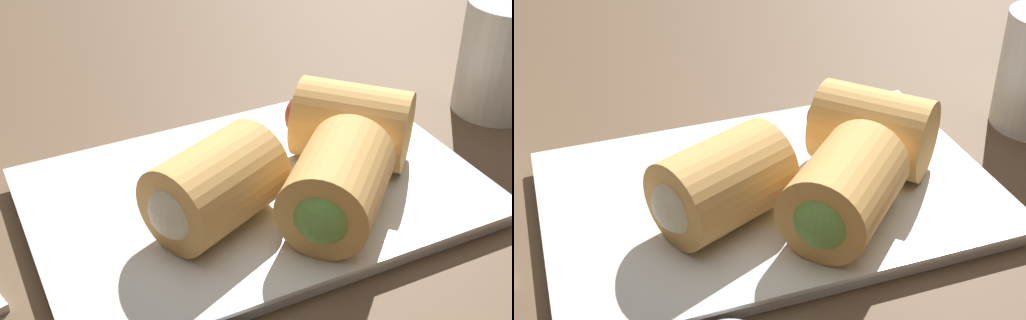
% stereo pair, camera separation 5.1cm
% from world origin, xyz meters
% --- Properties ---
extents(table_surface, '(1.80, 1.40, 0.02)m').
position_xyz_m(table_surface, '(0.00, 0.00, 0.01)').
color(table_surface, brown).
rests_on(table_surface, ground).
extents(serving_plate, '(0.33, 0.22, 0.01)m').
position_xyz_m(serving_plate, '(-0.01, 0.03, 0.03)').
color(serving_plate, silver).
rests_on(serving_plate, table_surface).
extents(roll_front_left, '(0.11, 0.11, 0.06)m').
position_xyz_m(roll_front_left, '(0.07, 0.03, 0.07)').
color(roll_front_left, '#DBA356').
rests_on(roll_front_left, serving_plate).
extents(roll_front_right, '(0.10, 0.09, 0.06)m').
position_xyz_m(roll_front_right, '(-0.06, -0.00, 0.07)').
color(roll_front_right, '#DBA356').
rests_on(roll_front_right, serving_plate).
extents(roll_back_left, '(0.11, 0.11, 0.06)m').
position_xyz_m(roll_back_left, '(0.01, -0.04, 0.07)').
color(roll_back_left, '#DBA356').
rests_on(roll_back_left, serving_plate).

